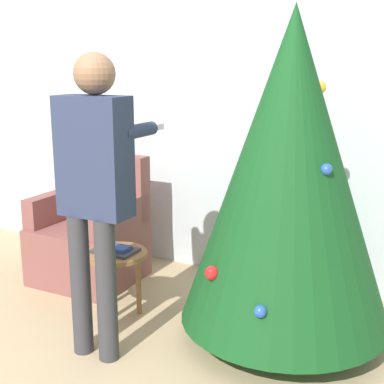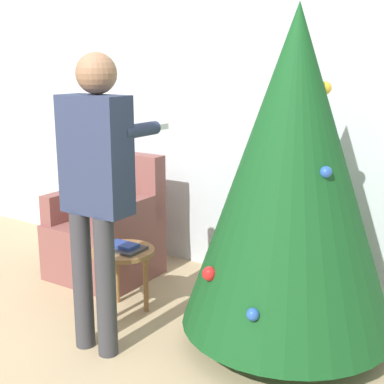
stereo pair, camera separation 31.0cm
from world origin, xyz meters
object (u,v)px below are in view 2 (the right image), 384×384
Objects in this scene: christmas_tree at (292,173)px; person_standing at (96,177)px; armchair at (107,234)px; side_stool at (123,258)px.

christmas_tree is 1.15× the size of person_standing.
person_standing is at bearing -144.99° from christmas_tree.
armchair is at bearing 171.92° from christmas_tree.
person_standing is at bearing -66.15° from side_stool.
side_stool is (-1.13, -0.21, -0.70)m from christmas_tree.
christmas_tree is at bearing -8.08° from armchair.
person_standing reaches higher than armchair.
side_stool is (-0.20, 0.44, -0.68)m from person_standing.
side_stool is at bearing -169.37° from christmas_tree.
christmas_tree is 1.86m from armchair.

